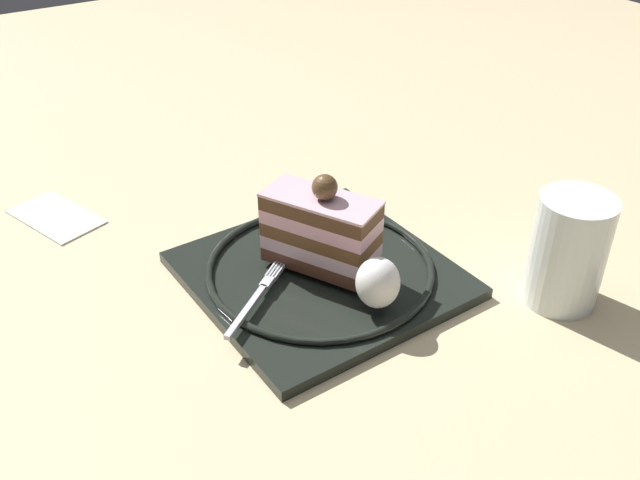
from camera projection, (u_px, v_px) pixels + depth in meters
The scene contains 7 objects.
ground_plane at pixel (310, 295), 0.71m from camera, with size 2.40×2.40×0.00m, color #D0BB8E.
dessert_plate at pixel (320, 272), 0.73m from camera, with size 0.26×0.26×0.02m.
cake_slice at pixel (321, 230), 0.70m from camera, with size 0.13×0.10×0.10m.
whipped_cream_dollop at pixel (378, 283), 0.66m from camera, with size 0.04×0.04×0.05m, color white.
fork at pixel (257, 296), 0.68m from camera, with size 0.08×0.10×0.00m.
drink_glass_near at pixel (567, 254), 0.68m from camera, with size 0.07×0.07×0.12m.
folded_napkin at pixel (56, 216), 0.84m from camera, with size 0.12×0.06×0.00m, color silver.
Camera 1 is at (0.48, -0.29, 0.44)m, focal length 39.67 mm.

